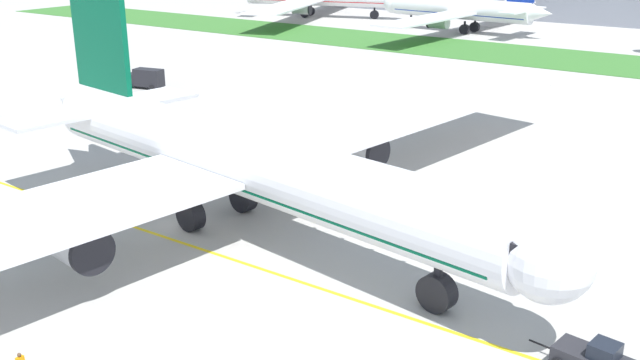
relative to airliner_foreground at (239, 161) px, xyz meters
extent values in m
plane|color=#ADAAA5|center=(-4.58, -2.50, -6.19)|extent=(600.00, 600.00, 0.00)
cube|color=yellow|center=(-4.58, -4.90, -6.19)|extent=(280.00, 0.36, 0.01)
cube|color=#38722D|center=(-4.58, 99.33, -6.14)|extent=(320.00, 24.00, 0.10)
cylinder|color=white|center=(0.93, -0.14, 0.17)|extent=(50.61, 12.98, 5.65)
cube|color=#055938|center=(0.93, -0.14, -0.82)|extent=(48.56, 12.24, 0.68)
sphere|color=white|center=(27.36, -4.06, 0.17)|extent=(5.37, 5.37, 5.37)
cone|color=white|center=(-26.48, 3.93, 0.59)|extent=(6.86, 5.67, 4.80)
cube|color=#055938|center=(-19.98, 2.97, 7.51)|extent=(9.04, 1.89, 9.04)
cube|color=white|center=(-20.15, 8.70, 1.01)|extent=(6.80, 9.76, 0.40)
cube|color=white|center=(-21.81, -2.48, 1.01)|extent=(6.80, 9.76, 0.40)
cube|color=white|center=(2.18, 25.43, -0.54)|extent=(17.61, 46.43, 0.45)
cylinder|color=#B7BABF|center=(2.18, 15.13, -2.25)|extent=(5.77, 3.86, 3.11)
cylinder|color=black|center=(4.83, 14.73, -2.25)|extent=(0.94, 3.30, 3.26)
cylinder|color=#B7BABF|center=(-2.31, -15.11, -2.25)|extent=(5.77, 3.86, 3.11)
cylinder|color=black|center=(0.34, -15.50, -2.25)|extent=(0.94, 3.30, 3.26)
cylinder|color=black|center=(19.85, -2.95, -3.75)|extent=(0.59, 0.59, 2.19)
cylinder|color=black|center=(19.85, -2.95, -4.85)|extent=(2.83, 1.59, 2.68)
cylinder|color=black|center=(-2.62, 3.39, -3.75)|extent=(0.59, 0.59, 2.19)
cylinder|color=black|center=(-2.62, 3.39, -4.85)|extent=(2.83, 1.59, 2.68)
cylinder|color=black|center=(-3.49, -2.48, -3.75)|extent=(0.59, 0.59, 2.19)
cylinder|color=black|center=(-3.49, -2.48, -4.85)|extent=(2.83, 1.59, 2.68)
cube|color=black|center=(26.52, -3.94, 0.87)|extent=(2.58, 4.48, 1.02)
sphere|color=black|center=(-17.58, 5.41, 0.68)|extent=(0.40, 0.40, 0.40)
sphere|color=black|center=(-14.43, 4.94, 0.68)|extent=(0.40, 0.40, 0.40)
sphere|color=black|center=(-11.28, 4.47, 0.68)|extent=(0.40, 0.40, 0.40)
sphere|color=black|center=(-8.12, 4.01, 0.68)|extent=(0.40, 0.40, 0.40)
sphere|color=black|center=(-4.97, 3.54, 0.68)|extent=(0.40, 0.40, 0.40)
sphere|color=black|center=(-1.82, 3.07, 0.68)|extent=(0.40, 0.40, 0.40)
sphere|color=black|center=(1.34, 2.60, 0.68)|extent=(0.40, 0.40, 0.40)
sphere|color=black|center=(4.49, 2.13, 0.68)|extent=(0.40, 0.40, 0.40)
sphere|color=black|center=(7.64, 1.66, 0.68)|extent=(0.40, 0.40, 0.40)
sphere|color=black|center=(10.79, 1.20, 0.68)|extent=(0.40, 0.40, 0.40)
sphere|color=black|center=(13.95, 0.73, 0.68)|extent=(0.40, 0.40, 0.40)
sphere|color=black|center=(17.10, 0.26, 0.68)|extent=(0.40, 0.40, 0.40)
sphere|color=black|center=(20.25, -0.21, 0.68)|extent=(0.40, 0.40, 0.40)
cube|color=#26262B|center=(30.52, -4.53, -5.27)|extent=(4.51, 2.68, 0.95)
cube|color=black|center=(31.15, -4.63, -4.34)|extent=(1.74, 1.79, 0.90)
cylinder|color=black|center=(27.53, -4.09, -5.59)|extent=(1.80, 0.38, 0.12)
cylinder|color=black|center=(29.21, -3.29, -5.74)|extent=(0.94, 0.48, 0.90)
cylinder|color=orange|center=(3.73, -23.42, -5.06)|extent=(0.10, 0.10, 0.55)
sphere|color=brown|center=(3.75, -23.66, -4.59)|extent=(0.23, 0.23, 0.23)
cube|color=black|center=(-48.97, 34.66, -4.38)|extent=(5.00, 3.07, 2.72)
cube|color=black|center=(-51.88, 34.04, -4.83)|extent=(2.20, 2.39, 1.82)
cube|color=#263347|center=(-52.70, 33.86, -4.47)|extent=(0.45, 1.78, 0.80)
cylinder|color=black|center=(-51.65, 32.99, -5.74)|extent=(0.94, 0.48, 0.90)
cylinder|color=black|center=(-52.10, 35.08, -5.74)|extent=(0.94, 0.48, 0.90)
cylinder|color=black|center=(-47.61, 33.85, -5.74)|extent=(0.94, 0.48, 0.90)
cylinder|color=black|center=(-48.05, 35.95, -5.74)|extent=(0.94, 0.48, 0.90)
cube|color=#B20C14|center=(-81.04, 128.37, -1.43)|extent=(40.22, 16.50, 0.60)
cube|color=white|center=(-76.64, 107.14, -1.18)|extent=(20.25, 39.19, 0.40)
cylinder|color=#B7BABF|center=(-85.71, 140.52, -2.70)|extent=(5.36, 4.04, 2.75)
cylinder|color=black|center=(-83.44, 141.23, -2.70)|extent=(1.25, 2.88, 2.89)
cylinder|color=#B7BABF|center=(-77.98, 115.71, -2.70)|extent=(5.36, 4.04, 2.75)
cylinder|color=black|center=(-75.71, 116.42, -2.70)|extent=(1.25, 2.88, 2.89)
cylinder|color=black|center=(-65.66, 133.16, -4.03)|extent=(0.52, 0.52, 1.94)
cylinder|color=black|center=(-65.66, 133.16, -5.00)|extent=(2.59, 1.73, 2.38)
cylinder|color=black|center=(-85.06, 129.87, -4.03)|extent=(0.52, 0.52, 1.94)
cylinder|color=black|center=(-85.06, 129.87, -5.00)|extent=(2.59, 1.73, 2.38)
cylinder|color=black|center=(-83.49, 124.85, -4.03)|extent=(0.52, 0.52, 1.94)
cylinder|color=black|center=(-83.49, 124.85, -5.00)|extent=(2.59, 1.73, 2.38)
cylinder|color=white|center=(-35.49, 122.66, -0.59)|extent=(36.41, 7.49, 4.98)
cube|color=navy|center=(-35.49, 122.66, -1.46)|extent=(34.94, 7.00, 0.60)
sphere|color=white|center=(-54.89, 124.02, -0.59)|extent=(4.73, 4.73, 4.73)
cone|color=white|center=(-15.23, 121.23, -0.22)|extent=(5.76, 4.60, 4.23)
cube|color=white|center=(-19.97, 116.58, 0.15)|extent=(4.52, 8.22, 0.35)
cube|color=white|center=(-19.27, 126.51, 0.15)|extent=(4.52, 8.22, 0.35)
cube|color=white|center=(-35.00, 103.82, -1.22)|extent=(10.21, 33.01, 0.40)
cube|color=white|center=(-32.37, 141.24, -1.22)|extent=(10.21, 33.01, 0.40)
cylinder|color=#B7BABF|center=(-35.57, 111.20, -2.72)|extent=(4.91, 3.06, 2.74)
cylinder|color=black|center=(-37.93, 111.36, -2.72)|extent=(0.61, 2.89, 2.87)
cylinder|color=#B7BABF|center=(-33.97, 134.01, -2.72)|extent=(4.91, 3.06, 2.74)
cylinder|color=black|center=(-36.33, 134.18, -2.72)|extent=(0.61, 2.89, 2.87)
cylinder|color=black|center=(-49.19, 123.62, -4.05)|extent=(0.52, 0.52, 1.93)
cylinder|color=black|center=(-49.19, 123.62, -5.01)|extent=(2.43, 1.23, 2.36)
cylinder|color=black|center=(-32.79, 119.85, -4.05)|extent=(0.52, 0.52, 1.93)
cylinder|color=black|center=(-32.79, 119.85, -5.01)|extent=(2.43, 1.23, 2.36)
cylinder|color=black|center=(-32.42, 125.06, -4.05)|extent=(0.52, 0.52, 1.93)
cylinder|color=black|center=(-32.42, 125.06, -5.01)|extent=(2.43, 1.23, 2.36)
camera|label=1|loc=(37.93, -42.88, 18.50)|focal=40.41mm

